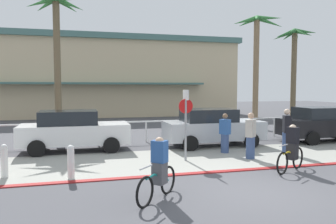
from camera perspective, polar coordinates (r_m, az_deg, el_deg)
The scene contains 19 objects.
ground_plane at distance 18.06m, azimuth -1.01°, elevation -4.23°, with size 80.00×80.00×0.00m, color #4C4C51.
sidewalk_strip at distance 12.59m, azimuth 5.42°, elevation -7.90°, with size 44.00×4.00×0.02m, color #9E9E93.
curb_paint at distance 10.79m, azimuth 9.17°, elevation -9.96°, with size 44.00×0.24×0.03m, color maroon.
building_backdrop at distance 33.86m, azimuth -11.82°, elevation 5.88°, with size 26.27×10.31×7.35m.
rail_fence at distance 16.51m, azimuth 0.24°, elevation -2.08°, with size 21.21×0.08×1.04m.
stop_sign_bike_lane at distance 11.95m, azimuth 3.04°, elevation -0.45°, with size 0.52×0.56×2.56m.
bollard_1 at distance 10.09m, azimuth -16.22°, elevation -8.15°, with size 0.20×0.20×1.00m.
bollard_2 at distance 10.95m, azimuth -26.14°, elevation -7.44°, with size 0.20×0.20×1.00m.
palm_tree_1 at distance 19.42m, azimuth -18.49°, elevation 13.04°, with size 3.04×3.09×7.55m.
palm_tree_2 at distance 22.54m, azimuth 14.94°, elevation 10.77°, with size 3.57×3.17×7.23m.
palm_tree_3 at distance 24.66m, azimuth 20.67°, elevation 9.52°, with size 2.87×2.85×6.65m.
car_white_1 at distance 14.41m, azimuth -15.80°, elevation -3.03°, with size 4.40×2.02×1.69m.
car_silver_2 at distance 15.19m, azimuth 7.56°, elevation -2.55°, with size 4.40×2.02×1.69m.
car_black_3 at distance 18.10m, azimuth 25.05°, elevation -1.83°, with size 4.40×2.02×1.69m.
cyclist_teal_0 at distance 8.03m, azimuth -1.61°, elevation -9.84°, with size 1.27×1.38×1.50m.
cyclist_yellow_1 at distance 11.39m, azimuth 20.34°, elevation -5.92°, with size 1.60×0.97×1.50m.
pedestrian_0 at distance 12.71m, azimuth 13.89°, elevation -4.26°, with size 0.47×0.45×1.73m.
pedestrian_1 at distance 13.67m, azimuth 9.68°, elevation -3.88°, with size 0.43×0.48×1.61m.
pedestrian_2 at distance 14.04m, azimuth 19.56°, elevation -3.41°, with size 0.41×0.47×1.81m.
Camera 1 is at (-4.30, -7.34, 2.64)m, focal length 35.76 mm.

